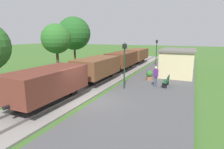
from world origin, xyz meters
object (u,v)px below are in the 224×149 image
Objects in this scene: freight_train at (111,64)px; person_waiting at (156,76)px; station_hut at (178,62)px; lamp_post_far at (157,47)px; bench_near_hut at (167,81)px; potted_planter at (150,75)px; tree_trackside_far at (74,33)px; lamp_post_near at (124,57)px; tree_trackside_mid at (56,39)px; bench_down_platform at (177,64)px.

person_waiting is (5.57, -3.47, -0.21)m from freight_train.
lamp_post_far reaches higher than station_hut.
person_waiting is (-0.85, -0.43, 0.46)m from bench_near_hut.
bench_near_hut is 0.88× the size of person_waiting.
lamp_post_far is at bearing 104.89° from bench_near_hut.
station_hut is 1.57× the size of lamp_post_far.
tree_trackside_far reaches higher than potted_planter.
bench_near_hut is (6.42, -3.05, -0.68)m from freight_train.
bench_near_hut is at bearing -125.25° from person_waiting.
lamp_post_near reaches higher than person_waiting.
lamp_post_near is at bearing -56.12° from freight_train.
tree_trackside_mid is (-9.08, -2.25, 3.40)m from potted_planter.
lamp_post_far is (-3.05, 11.48, 2.08)m from bench_near_hut.
lamp_post_far reaches higher than bench_down_platform.
lamp_post_far is 0.53× the size of tree_trackside_far.
potted_planter is (-0.97, 2.18, -0.46)m from person_waiting.
bench_near_hut is 1.00× the size of bench_down_platform.
potted_planter is 9.95m from tree_trackside_mid.
bench_down_platform is 3.78m from lamp_post_far.
bench_down_platform is (6.42, 7.60, -0.68)m from freight_train.
station_hut is 6.33× the size of potted_planter.
person_waiting is at bearing 0.43° from tree_trackside_mid.
lamp_post_far reaches higher than freight_train.
tree_trackside_far reaches higher than station_hut.
tree_trackside_mid is at bearing -152.04° from station_hut.
tree_trackside_far reaches higher than tree_trackside_mid.
freight_train is 6.57m from person_waiting.
station_hut reaches higher than freight_train.
lamp_post_far is 11.76m from tree_trackside_far.
bench_down_platform is at bearing 49.81° from freight_train.
freight_train is 6.33m from tree_trackside_mid.
tree_trackside_mid is at bearing 28.38° from person_waiting.
person_waiting is 14.20m from tree_trackside_far.
person_waiting is at bearing -65.94° from potted_planter.
freight_train is at bearing 164.25° from potted_planter.
potted_planter is 0.25× the size of lamp_post_far.
person_waiting is at bearing 35.08° from lamp_post_near.
potted_planter is at bearing 71.72° from lamp_post_near.
lamp_post_near is at bearing -114.69° from station_hut.
person_waiting is at bearing -31.94° from freight_train.
lamp_post_far is at bearing 29.63° from tree_trackside_far.
station_hut is 5.26m from bench_down_platform.
bench_down_platform is 14.59m from tree_trackside_far.
tree_trackside_far reaches higher than person_waiting.
station_hut is 13.00m from tree_trackside_mid.
station_hut is at bearing -1.11° from tree_trackside_far.
freight_train is at bearing -21.89° from tree_trackside_far.
lamp_post_near is at bearing -103.59° from bench_down_platform.
tree_trackside_far is (-10.09, 7.72, 1.94)m from lamp_post_near.
station_hut is 3.87× the size of bench_near_hut.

